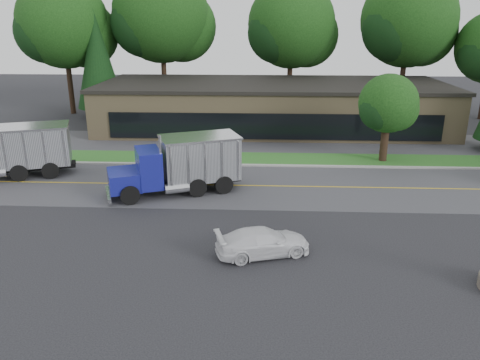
# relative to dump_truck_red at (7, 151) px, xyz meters

# --- Properties ---
(ground) EXTENTS (140.00, 140.00, 0.00)m
(ground) POSITION_rel_dump_truck_red_xyz_m (15.63, -10.04, -1.81)
(ground) COLOR #323237
(ground) RESTS_ON ground
(road) EXTENTS (60.00, 8.00, 0.02)m
(road) POSITION_rel_dump_truck_red_xyz_m (15.63, -1.04, -1.81)
(road) COLOR #4F4F54
(road) RESTS_ON ground
(center_line) EXTENTS (60.00, 0.12, 0.01)m
(center_line) POSITION_rel_dump_truck_red_xyz_m (15.63, -1.04, -1.81)
(center_line) COLOR gold
(center_line) RESTS_ON ground
(curb) EXTENTS (60.00, 0.30, 0.12)m
(curb) POSITION_rel_dump_truck_red_xyz_m (15.63, 3.16, -1.81)
(curb) COLOR #9E9E99
(curb) RESTS_ON ground
(grass_verge) EXTENTS (60.00, 3.40, 0.03)m
(grass_verge) POSITION_rel_dump_truck_red_xyz_m (15.63, 4.96, -1.81)
(grass_verge) COLOR #286522
(grass_verge) RESTS_ON ground
(far_parking) EXTENTS (60.00, 7.00, 0.02)m
(far_parking) POSITION_rel_dump_truck_red_xyz_m (15.63, 9.96, -1.81)
(far_parking) COLOR #4F4F54
(far_parking) RESTS_ON ground
(strip_mall) EXTENTS (32.00, 12.00, 4.00)m
(strip_mall) POSITION_rel_dump_truck_red_xyz_m (17.63, 15.96, 0.19)
(strip_mall) COLOR #9D8760
(strip_mall) RESTS_ON ground
(tree_far_a) EXTENTS (10.02, 9.43, 14.29)m
(tree_far_a) POSITION_rel_dump_truck_red_xyz_m (-4.22, 22.08, 7.31)
(tree_far_a) COLOR #382619
(tree_far_a) RESTS_ON ground
(tree_far_b) EXTENTS (10.95, 10.30, 15.61)m
(tree_far_b) POSITION_rel_dump_truck_red_xyz_m (5.80, 24.10, 8.16)
(tree_far_b) COLOR #382619
(tree_far_b) RESTS_ON ground
(tree_far_c) EXTENTS (9.87, 9.29, 14.08)m
(tree_far_c) POSITION_rel_dump_truck_red_xyz_m (19.78, 24.08, 7.18)
(tree_far_c) COLOR #382619
(tree_far_c) RESTS_ON ground
(tree_far_d) EXTENTS (10.38, 9.77, 14.80)m
(tree_far_d) POSITION_rel_dump_truck_red_xyz_m (31.79, 23.09, 7.64)
(tree_far_d) COLOR #382619
(tree_far_d) RESTS_ON ground
(evergreen_left) EXTENTS (4.85, 4.85, 11.01)m
(evergreen_left) POSITION_rel_dump_truck_red_xyz_m (-0.37, 19.96, 4.24)
(evergreen_left) COLOR #382619
(evergreen_left) RESTS_ON ground
(tree_verge) EXTENTS (4.46, 4.20, 6.36)m
(tree_verge) POSITION_rel_dump_truck_red_xyz_m (25.70, 5.02, 2.24)
(tree_verge) COLOR #382619
(tree_verge) RESTS_ON ground
(dump_truck_red) EXTENTS (9.36, 5.30, 3.36)m
(dump_truck_red) POSITION_rel_dump_truck_red_xyz_m (0.00, 0.00, 0.00)
(dump_truck_red) COLOR black
(dump_truck_red) RESTS_ON ground
(dump_truck_blue) EXTENTS (8.12, 5.12, 3.36)m
(dump_truck_blue) POSITION_rel_dump_truck_red_xyz_m (11.92, -2.22, -0.01)
(dump_truck_blue) COLOR black
(dump_truck_blue) RESTS_ON ground
(rally_car) EXTENTS (4.53, 2.89, 1.22)m
(rally_car) POSITION_rel_dump_truck_red_xyz_m (16.76, -10.07, -1.20)
(rally_car) COLOR white
(rally_car) RESTS_ON ground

